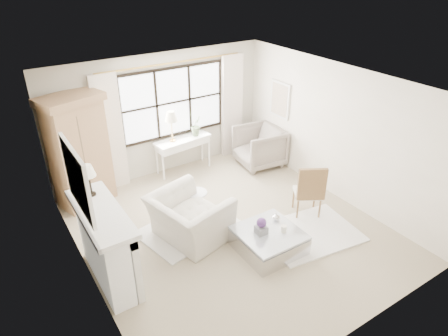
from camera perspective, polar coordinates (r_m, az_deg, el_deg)
The scene contains 32 objects.
floor at distance 7.42m, azimuth 0.99°, elevation -8.78°, with size 5.50×5.50×0.00m, color tan.
ceiling at distance 6.17m, azimuth 1.20°, elevation 11.62°, with size 5.50×5.50×0.00m, color white.
wall_back at distance 8.90m, azimuth -8.95°, elevation 7.44°, with size 5.00×5.00×0.00m, color beige.
wall_front at distance 5.04m, azimuth 19.24°, elevation -11.92°, with size 5.00×5.00×0.00m, color beige.
wall_left at distance 5.86m, azimuth -19.74°, elevation -5.81°, with size 5.50×5.50×0.00m, color silver.
wall_right at distance 8.22m, azimuth 15.74°, elevation 4.91°, with size 5.50×5.50×0.00m, color white.
window_pane at distance 8.91m, azimuth -7.25°, elevation 9.31°, with size 2.40×0.02×1.50m, color white.
window_frame at distance 8.90m, azimuth -7.22°, elevation 9.29°, with size 2.50×0.04×1.50m, color black, non-canonical shape.
curtain_rod at distance 8.62m, azimuth -7.43°, elevation 14.68°, with size 0.04×0.04×3.30m, color #A67F39.
curtain_left at distance 8.47m, azimuth -15.97°, elevation 4.74°, with size 0.55×0.10×2.47m, color silver.
curtain_right at distance 9.67m, azimuth 1.14°, elevation 8.79°, with size 0.55×0.10×2.47m, color white.
fireplace at distance 6.30m, azimuth -16.70°, elevation -10.54°, with size 0.58×1.66×1.26m.
mirror_frame at distance 5.62m, azimuth -20.25°, elevation -1.58°, with size 0.05×1.15×0.95m, color white.
mirror_glass at distance 5.62m, azimuth -19.96°, elevation -1.50°, with size 0.02×1.00×0.80m, color silver.
art_frame at distance 9.25m, azimuth 8.01°, elevation 9.65°, with size 0.04×0.62×0.82m, color white.
art_canvas at distance 9.24m, azimuth 7.91°, elevation 9.63°, with size 0.01×0.52×0.72m, color beige.
mantel_lamp at distance 6.17m, azimuth -18.87°, elevation -0.56°, with size 0.22×0.22×0.51m.
armoire at distance 8.13m, azimuth -20.00°, elevation 2.31°, with size 1.27×0.99×2.24m.
console_table at distance 9.21m, azimuth -5.82°, elevation 1.94°, with size 1.34×0.59×0.80m.
console_lamp at distance 8.74m, azimuth -7.57°, elevation 7.19°, with size 0.28×0.28×0.69m.
orchid_plant at distance 9.10m, azimuth -4.00°, elevation 6.09°, with size 0.26×0.21×0.47m, color #596F4A.
side_table at distance 7.64m, azimuth -3.91°, elevation -4.56°, with size 0.40×0.40×0.51m.
rug_left at distance 7.46m, azimuth -5.14°, elevation -8.49°, with size 1.68×1.19×0.03m, color silver.
rug_right at distance 7.48m, azimuth 12.16°, elevation -9.04°, with size 1.68×1.26×0.03m, color white.
club_armchair at distance 7.03m, azimuth -4.95°, elevation -7.11°, with size 1.27×1.11×0.83m, color beige.
wingback_chair at distance 9.43m, azimuth 5.04°, elevation 3.07°, with size 0.99×1.02×0.92m, color gray.
french_chair at distance 7.82m, azimuth 11.77°, elevation -4.51°, with size 0.66×0.66×1.08m.
coffee_table at distance 6.91m, azimuth 6.38°, elevation -10.32°, with size 1.01×1.01×0.38m.
planter_box at distance 6.70m, azimuth 5.32°, elevation -8.80°, with size 0.18×0.18×0.13m, color slate.
planter_flowers at distance 6.61m, azimuth 5.38°, elevation -7.77°, with size 0.16×0.16×0.16m, color #562E73.
pillar_candle at distance 6.78m, azimuth 8.52°, elevation -8.59°, with size 0.10×0.10×0.12m, color white.
coffee_vase at distance 7.02m, azimuth 7.44°, elevation -6.91°, with size 0.13×0.13×0.14m, color silver.
Camera 1 is at (-3.33, -4.88, 4.48)m, focal length 32.00 mm.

